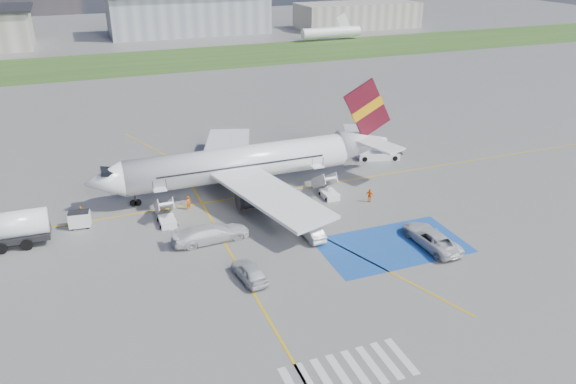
% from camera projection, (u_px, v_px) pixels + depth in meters
% --- Properties ---
extents(ground, '(400.00, 400.00, 0.00)m').
position_uv_depth(ground, '(281.00, 245.00, 54.33)').
color(ground, '#60605E').
rests_on(ground, ground).
extents(grass_strip, '(400.00, 30.00, 0.01)m').
position_uv_depth(grass_strip, '(143.00, 62.00, 135.08)').
color(grass_strip, '#2D4C1E').
rests_on(grass_strip, ground).
extents(taxiway_line_main, '(120.00, 0.20, 0.01)m').
position_uv_depth(taxiway_line_main, '(245.00, 197.00, 64.53)').
color(taxiway_line_main, gold).
rests_on(taxiway_line_main, ground).
extents(taxiway_line_cross, '(0.20, 60.00, 0.01)m').
position_uv_depth(taxiway_line_cross, '(266.00, 315.00, 44.19)').
color(taxiway_line_cross, gold).
rests_on(taxiway_line_cross, ground).
extents(taxiway_line_diag, '(20.71, 56.45, 0.01)m').
position_uv_depth(taxiway_line_diag, '(245.00, 197.00, 64.53)').
color(taxiway_line_diag, gold).
rests_on(taxiway_line_diag, ground).
extents(staging_box, '(14.00, 8.00, 0.01)m').
position_uv_depth(staging_box, '(392.00, 246.00, 54.22)').
color(staging_box, '#19489B').
rests_on(staging_box, ground).
extents(crosswalk, '(9.00, 4.00, 0.01)m').
position_uv_depth(crosswalk, '(349.00, 371.00, 38.44)').
color(crosswalk, silver).
rests_on(crosswalk, ground).
extents(terminal_centre, '(48.00, 18.00, 12.00)m').
position_uv_depth(terminal_centre, '(189.00, 14.00, 173.19)').
color(terminal_centre, gray).
rests_on(terminal_centre, ground).
extents(terminal_east, '(40.00, 16.00, 8.00)m').
position_uv_depth(terminal_east, '(357.00, 15.00, 186.15)').
color(terminal_east, gray).
rests_on(terminal_east, ground).
extents(airliner, '(36.81, 32.95, 11.92)m').
position_uv_depth(airliner, '(251.00, 162.00, 65.33)').
color(airliner, white).
rests_on(airliner, ground).
extents(airstairs_fwd, '(1.90, 5.20, 3.60)m').
position_uv_depth(airstairs_fwd, '(167.00, 217.00, 58.35)').
color(airstairs_fwd, white).
rests_on(airstairs_fwd, ground).
extents(airstairs_aft, '(1.90, 5.20, 3.60)m').
position_uv_depth(airstairs_aft, '(328.00, 191.00, 64.44)').
color(airstairs_aft, white).
rests_on(airstairs_aft, ground).
extents(gpu_cart, '(2.29, 1.64, 1.77)m').
position_uv_depth(gpu_cart, '(80.00, 220.00, 57.37)').
color(gpu_cart, white).
rests_on(gpu_cart, ground).
extents(belt_loader, '(6.09, 3.48, 1.76)m').
position_uv_depth(belt_loader, '(379.00, 156.00, 75.43)').
color(belt_loader, white).
rests_on(belt_loader, ground).
extents(car_silver_a, '(2.49, 4.85, 1.58)m').
position_uv_depth(car_silver_a, '(249.00, 271.00, 48.53)').
color(car_silver_a, '#B9BBC0').
rests_on(car_silver_a, ground).
extents(car_silver_b, '(1.57, 4.22, 1.38)m').
position_uv_depth(car_silver_b, '(311.00, 232.00, 55.36)').
color(car_silver_b, '#A7AAAE').
rests_on(car_silver_b, ground).
extents(van_white_a, '(2.71, 5.63, 2.09)m').
position_uv_depth(van_white_a, '(432.00, 235.00, 53.91)').
color(van_white_a, silver).
rests_on(van_white_a, ground).
extents(van_white_b, '(5.82, 2.57, 2.24)m').
position_uv_depth(van_white_b, '(211.00, 231.00, 54.61)').
color(van_white_b, silver).
rests_on(van_white_b, ground).
extents(crew_fwd, '(0.67, 0.57, 1.56)m').
position_uv_depth(crew_fwd, '(189.00, 203.00, 61.17)').
color(crew_fwd, '#E65B0C').
rests_on(crew_fwd, ground).
extents(crew_nose, '(0.92, 1.01, 1.68)m').
position_uv_depth(crew_nose, '(81.00, 213.00, 58.69)').
color(crew_nose, orange).
rests_on(crew_nose, ground).
extents(crew_aft, '(0.91, 0.95, 1.59)m').
position_uv_depth(crew_aft, '(370.00, 195.00, 62.94)').
color(crew_aft, orange).
rests_on(crew_aft, ground).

